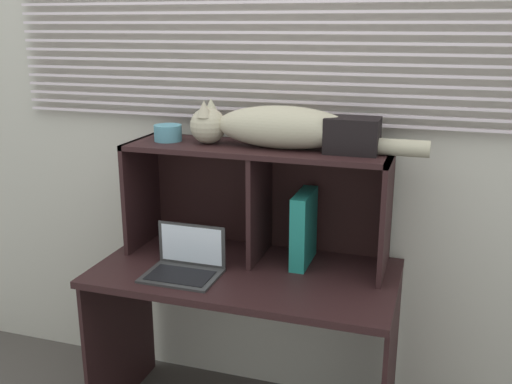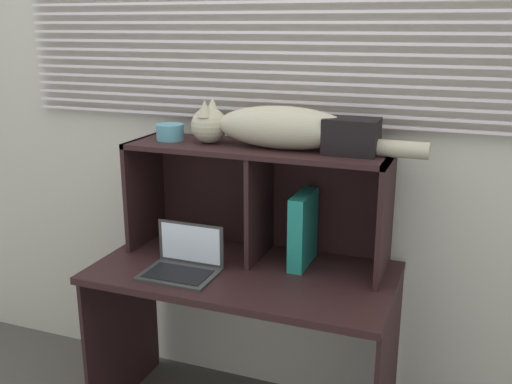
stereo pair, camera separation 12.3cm
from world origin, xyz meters
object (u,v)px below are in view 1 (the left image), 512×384
Objects in this scene: laptop at (185,265)px; book_stack at (186,241)px; cat at (275,128)px; small_basket at (168,133)px; storage_box at (352,135)px; binder_upright at (304,228)px.

laptop is 0.28m from book_stack.
cat is 0.49m from small_basket.
laptop is at bearing -66.57° from book_stack.
cat reaches higher than small_basket.
storage_box is at bearing 0.00° from small_basket.
storage_box reaches higher than binder_upright.
storage_box reaches higher than small_basket.
storage_box is (0.62, 0.26, 0.53)m from laptop.
binder_upright reaches higher than book_stack.
binder_upright is 2.59× the size of small_basket.
storage_box reaches higher than book_stack.
binder_upright is 1.41× the size of book_stack.
book_stack is 1.83× the size of small_basket.
laptop is 0.52m from binder_upright.
book_stack is at bearing -179.66° from binder_upright.
storage_box is (0.81, 0.00, 0.04)m from small_basket.
binder_upright is 1.49× the size of storage_box.
binder_upright is 0.45m from storage_box.
small_basket is at bearing 177.33° from book_stack.
book_stack is 1.05× the size of storage_box.
cat is 4.46× the size of book_stack.
binder_upright is (0.13, 0.00, -0.42)m from cat.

